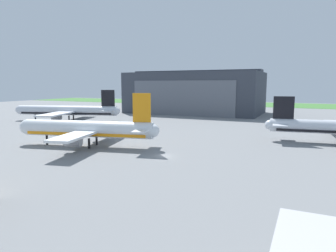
% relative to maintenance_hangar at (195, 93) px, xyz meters
% --- Properties ---
extents(ground_plane, '(440.00, 440.00, 0.00)m').
position_rel_maintenance_hangar_xyz_m(ground_plane, '(29.08, -99.64, -10.98)').
color(ground_plane, slate).
extents(grass_field_strip, '(440.00, 56.00, 0.08)m').
position_rel_maintenance_hangar_xyz_m(grass_field_strip, '(29.08, 86.32, -10.94)').
color(grass_field_strip, '#417937').
rests_on(grass_field_strip, ground_plane).
extents(maintenance_hangar, '(70.24, 38.14, 22.88)m').
position_rel_maintenance_hangar_xyz_m(maintenance_hangar, '(0.00, 0.00, 0.00)').
color(maintenance_hangar, '#383D47').
rests_on(maintenance_hangar, ground_plane).
extents(airliner_far_left, '(45.00, 41.58, 13.21)m').
position_rel_maintenance_hangar_xyz_m(airliner_far_left, '(-35.96, -59.01, -6.64)').
color(airliner_far_left, silver).
rests_on(airliner_far_left, ground_plane).
extents(airliner_near_left, '(36.34, 31.25, 13.43)m').
position_rel_maintenance_hangar_xyz_m(airliner_near_left, '(7.21, -98.37, -6.66)').
color(airliner_near_left, silver).
rests_on(airliner_near_left, ground_plane).
extents(pushback_tractor, '(4.60, 4.72, 2.13)m').
position_rel_maintenance_hangar_xyz_m(pushback_tractor, '(-16.33, -82.38, -9.81)').
color(pushback_tractor, silver).
rests_on(pushback_tractor, ground_plane).
extents(fuel_bowser, '(3.75, 2.99, 2.18)m').
position_rel_maintenance_hangar_xyz_m(fuel_bowser, '(3.71, -62.85, -9.91)').
color(fuel_bowser, '#2D2D33').
rests_on(fuel_bowser, ground_plane).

